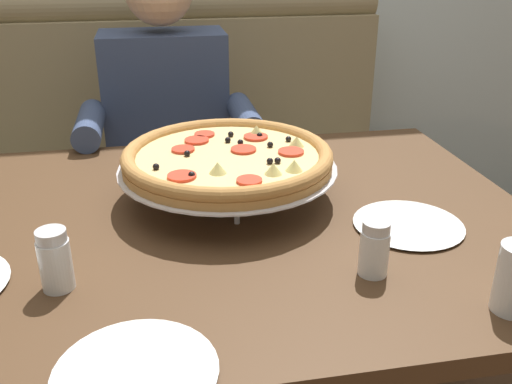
% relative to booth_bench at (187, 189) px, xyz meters
% --- Properties ---
extents(booth_bench, '(1.60, 0.78, 1.13)m').
position_rel_booth_bench_xyz_m(booth_bench, '(0.00, 0.00, 0.00)').
color(booth_bench, '#998966').
rests_on(booth_bench, ground_plane).
extents(dining_table, '(1.38, 1.00, 0.75)m').
position_rel_booth_bench_xyz_m(dining_table, '(0.00, -0.97, 0.28)').
color(dining_table, '#4C331E').
rests_on(dining_table, ground_plane).
extents(diner_main, '(0.54, 0.64, 1.27)m').
position_rel_booth_bench_xyz_m(diner_main, '(-0.06, -0.27, 0.31)').
color(diner_main, '#2D3342').
rests_on(diner_main, ground_plane).
extents(pizza, '(0.49, 0.49, 0.13)m').
position_rel_booth_bench_xyz_m(pizza, '(0.05, -0.87, 0.45)').
color(pizza, silver).
rests_on(pizza, dining_table).
extents(shaker_oregano, '(0.05, 0.05, 0.10)m').
position_rel_booth_bench_xyz_m(shaker_oregano, '(0.25, -1.23, 0.40)').
color(shaker_oregano, white).
rests_on(shaker_oregano, dining_table).
extents(shaker_parmesan, '(0.05, 0.05, 0.11)m').
position_rel_booth_bench_xyz_m(shaker_parmesan, '(-0.29, -1.17, 0.40)').
color(shaker_parmesan, white).
rests_on(shaker_parmesan, dining_table).
extents(plate_near_right, '(0.23, 0.23, 0.02)m').
position_rel_booth_bench_xyz_m(plate_near_right, '(-0.16, -1.41, 0.37)').
color(plate_near_right, white).
rests_on(plate_near_right, dining_table).
extents(plate_far_side, '(0.23, 0.23, 0.02)m').
position_rel_booth_bench_xyz_m(plate_far_side, '(0.39, -1.07, 0.37)').
color(plate_far_side, white).
rests_on(plate_far_side, dining_table).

